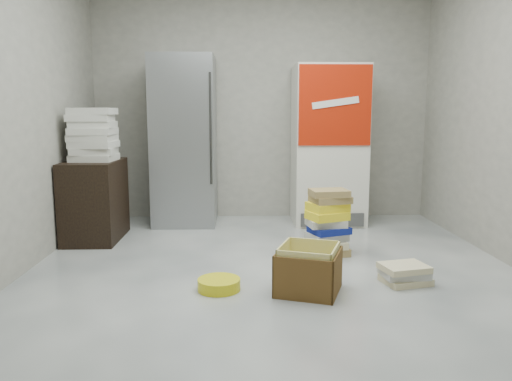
{
  "coord_description": "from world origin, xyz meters",
  "views": [
    {
      "loc": [
        -0.26,
        -3.59,
        1.28
      ],
      "look_at": [
        -0.13,
        0.7,
        0.6
      ],
      "focal_mm": 35.0,
      "sensor_mm": 36.0,
      "label": 1
    }
  ],
  "objects_px": {
    "steel_fridge": "(184,141)",
    "wood_shelf": "(95,200)",
    "coke_cooler": "(328,145)",
    "phonebook_stack_main": "(328,222)",
    "cardboard_box": "(309,273)"
  },
  "relations": [
    {
      "from": "phonebook_stack_main",
      "to": "wood_shelf",
      "type": "bearing_deg",
      "value": 149.23
    },
    {
      "from": "coke_cooler",
      "to": "wood_shelf",
      "type": "relative_size",
      "value": 2.25
    },
    {
      "from": "wood_shelf",
      "to": "cardboard_box",
      "type": "bearing_deg",
      "value": -38.8
    },
    {
      "from": "coke_cooler",
      "to": "phonebook_stack_main",
      "type": "xyz_separation_m",
      "value": [
        -0.23,
        -1.36,
        -0.61
      ]
    },
    {
      "from": "steel_fridge",
      "to": "cardboard_box",
      "type": "xyz_separation_m",
      "value": [
        1.12,
        -2.3,
        -0.81
      ]
    },
    {
      "from": "steel_fridge",
      "to": "phonebook_stack_main",
      "type": "height_order",
      "value": "steel_fridge"
    },
    {
      "from": "steel_fridge",
      "to": "wood_shelf",
      "type": "xyz_separation_m",
      "value": [
        -0.83,
        -0.73,
        -0.55
      ]
    },
    {
      "from": "phonebook_stack_main",
      "to": "steel_fridge",
      "type": "bearing_deg",
      "value": 121.13
    },
    {
      "from": "coke_cooler",
      "to": "phonebook_stack_main",
      "type": "distance_m",
      "value": 1.51
    },
    {
      "from": "wood_shelf",
      "to": "phonebook_stack_main",
      "type": "relative_size",
      "value": 1.34
    },
    {
      "from": "wood_shelf",
      "to": "steel_fridge",
      "type": "bearing_deg",
      "value": 41.31
    },
    {
      "from": "wood_shelf",
      "to": "coke_cooler",
      "type": "bearing_deg",
      "value": 16.28
    },
    {
      "from": "cardboard_box",
      "to": "coke_cooler",
      "type": "bearing_deg",
      "value": 96.4
    },
    {
      "from": "wood_shelf",
      "to": "phonebook_stack_main",
      "type": "distance_m",
      "value": 2.34
    },
    {
      "from": "coke_cooler",
      "to": "cardboard_box",
      "type": "bearing_deg",
      "value": -102.96
    }
  ]
}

